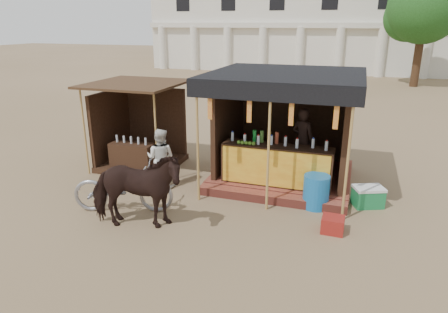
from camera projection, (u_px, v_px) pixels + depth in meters
ground at (198, 236)px, 7.69m from camera, size 120.00×120.00×0.00m
main_stall at (284, 142)px, 10.07m from camera, size 3.60×3.61×2.78m
secondary_stall at (136, 136)px, 11.28m from camera, size 2.40×2.40×2.38m
cow at (136, 191)px, 7.75m from camera, size 2.05×1.32×1.59m
motorbike at (123, 187)px, 8.53m from camera, size 2.26×1.36×1.12m
bystander at (161, 158)px, 9.78m from camera, size 0.76×0.61×1.48m
blue_barrel at (316, 192)px, 8.76m from camera, size 0.58×0.58×0.75m
red_crate at (333, 225)px, 7.78m from camera, size 0.43×0.40×0.31m
cooler at (368, 197)px, 8.85m from camera, size 0.76×0.66×0.46m
background_building at (308, 22)px, 33.93m from camera, size 26.00×7.45×8.18m
tree at (421, 10)px, 24.35m from camera, size 4.50×4.40×7.00m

